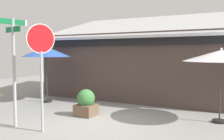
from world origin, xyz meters
TOP-DOWN VIEW (x-y plane):
  - ground_plane at (0.00, 0.00)m, footprint 28.00×28.00m
  - cafe_building at (-0.70, 5.65)m, footprint 9.51×5.77m
  - street_sign_post at (-2.02, -1.63)m, footprint 0.78×0.84m
  - stop_sign at (-0.95, -1.63)m, footprint 0.33×0.76m
  - patio_umbrella_royal_blue_left at (-3.80, 1.71)m, footprint 2.16×2.16m
  - patio_umbrella_ivory_center at (3.41, 1.70)m, footprint 2.38×2.38m
  - sidewalk_planter at (-0.86, 0.45)m, footprint 0.66×0.66m

SIDE VIEW (x-z plane):
  - ground_plane at x=0.00m, z-range -0.10..0.00m
  - sidewalk_planter at x=-0.86m, z-range -0.02..0.92m
  - cafe_building at x=-0.70m, z-range -0.59..3.90m
  - street_sign_post at x=-2.02m, z-range 0.33..3.56m
  - patio_umbrella_ivory_center at x=3.41m, z-range 0.92..3.31m
  - stop_sign at x=-0.95m, z-range 0.62..3.65m
  - patio_umbrella_royal_blue_left at x=-3.80m, z-range 0.97..3.55m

